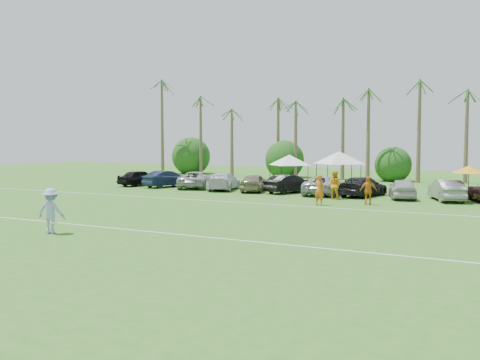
% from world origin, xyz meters
% --- Properties ---
extents(ground, '(120.00, 120.00, 0.00)m').
position_xyz_m(ground, '(0.00, 0.00, 0.00)').
color(ground, '#33671F').
rests_on(ground, ground).
extents(field_lines, '(80.00, 12.10, 0.01)m').
position_xyz_m(field_lines, '(0.00, 8.00, 0.01)').
color(field_lines, white).
rests_on(field_lines, ground).
extents(palm_tree_0, '(2.40, 2.40, 8.90)m').
position_xyz_m(palm_tree_0, '(-22.00, 38.00, 7.48)').
color(palm_tree_0, brown).
rests_on(palm_tree_0, ground).
extents(palm_tree_1, '(2.40, 2.40, 9.90)m').
position_xyz_m(palm_tree_1, '(-17.00, 38.00, 8.35)').
color(palm_tree_1, brown).
rests_on(palm_tree_1, ground).
extents(palm_tree_2, '(2.40, 2.40, 10.90)m').
position_xyz_m(palm_tree_2, '(-12.00, 38.00, 9.21)').
color(palm_tree_2, brown).
rests_on(palm_tree_2, ground).
extents(palm_tree_3, '(2.40, 2.40, 11.90)m').
position_xyz_m(palm_tree_3, '(-8.00, 38.00, 10.06)').
color(palm_tree_3, brown).
rests_on(palm_tree_3, ground).
extents(palm_tree_4, '(2.40, 2.40, 8.90)m').
position_xyz_m(palm_tree_4, '(-4.00, 38.00, 7.48)').
color(palm_tree_4, brown).
rests_on(palm_tree_4, ground).
extents(palm_tree_5, '(2.40, 2.40, 9.90)m').
position_xyz_m(palm_tree_5, '(0.00, 38.00, 8.35)').
color(palm_tree_5, brown).
rests_on(palm_tree_5, ground).
extents(palm_tree_6, '(2.40, 2.40, 10.90)m').
position_xyz_m(palm_tree_6, '(4.00, 38.00, 9.21)').
color(palm_tree_6, brown).
rests_on(palm_tree_6, ground).
extents(palm_tree_7, '(2.40, 2.40, 11.90)m').
position_xyz_m(palm_tree_7, '(8.00, 38.00, 10.06)').
color(palm_tree_7, brown).
rests_on(palm_tree_7, ground).
extents(palm_tree_8, '(2.40, 2.40, 8.90)m').
position_xyz_m(palm_tree_8, '(13.00, 38.00, 7.48)').
color(palm_tree_8, brown).
rests_on(palm_tree_8, ground).
extents(bush_tree_0, '(4.00, 4.00, 4.00)m').
position_xyz_m(bush_tree_0, '(-19.00, 39.00, 1.80)').
color(bush_tree_0, brown).
rests_on(bush_tree_0, ground).
extents(bush_tree_1, '(4.00, 4.00, 4.00)m').
position_xyz_m(bush_tree_1, '(-6.00, 39.00, 1.80)').
color(bush_tree_1, brown).
rests_on(bush_tree_1, ground).
extents(bush_tree_2, '(4.00, 4.00, 4.00)m').
position_xyz_m(bush_tree_2, '(6.00, 39.00, 1.80)').
color(bush_tree_2, brown).
rests_on(bush_tree_2, ground).
extents(sideline_player_a, '(0.80, 0.61, 1.96)m').
position_xyz_m(sideline_player_a, '(5.95, 15.06, 0.98)').
color(sideline_player_a, '#CC6016').
rests_on(sideline_player_a, ground).
extents(sideline_player_b, '(1.05, 0.86, 2.01)m').
position_xyz_m(sideline_player_b, '(5.79, 18.79, 1.01)').
color(sideline_player_b, orange).
rests_on(sideline_player_b, ground).
extents(sideline_player_c, '(1.16, 0.77, 1.83)m').
position_xyz_m(sideline_player_c, '(8.70, 16.62, 0.92)').
color(sideline_player_c, orange).
rests_on(sideline_player_c, ground).
extents(canopy_tent_left, '(4.08, 4.08, 3.30)m').
position_xyz_m(canopy_tent_left, '(-1.23, 27.68, 2.83)').
color(canopy_tent_left, black).
rests_on(canopy_tent_left, ground).
extents(canopy_tent_right, '(4.60, 4.60, 3.73)m').
position_xyz_m(canopy_tent_right, '(3.63, 26.99, 3.19)').
color(canopy_tent_right, black).
rests_on(canopy_tent_right, ground).
extents(market_umbrella, '(2.20, 2.20, 2.45)m').
position_xyz_m(market_umbrella, '(14.26, 21.11, 2.20)').
color(market_umbrella, black).
rests_on(market_umbrella, ground).
extents(frisbee_player, '(1.43, 1.01, 2.01)m').
position_xyz_m(frisbee_player, '(-1.15, -0.37, 1.01)').
color(frisbee_player, '#9AA4DB').
rests_on(frisbee_player, ground).
extents(parked_car_0, '(2.80, 4.55, 1.45)m').
position_xyz_m(parked_car_0, '(-13.32, 21.56, 0.72)').
color(parked_car_0, black).
rests_on(parked_car_0, ground).
extents(parked_car_1, '(2.66, 4.64, 1.45)m').
position_xyz_m(parked_car_1, '(-10.41, 21.57, 0.72)').
color(parked_car_1, black).
rests_on(parked_car_1, ground).
extents(parked_car_2, '(4.01, 5.71, 1.45)m').
position_xyz_m(parked_car_2, '(-7.50, 21.84, 0.72)').
color(parked_car_2, '#A2A4A6').
rests_on(parked_car_2, ground).
extents(parked_car_3, '(3.26, 5.34, 1.45)m').
position_xyz_m(parked_car_3, '(-4.59, 21.45, 0.72)').
color(parked_car_3, silver).
rests_on(parked_car_3, ground).
extents(parked_car_4, '(2.71, 4.54, 1.45)m').
position_xyz_m(parked_car_4, '(-1.68, 21.30, 0.72)').
color(parked_car_4, '#7C7458').
rests_on(parked_car_4, ground).
extents(parked_car_5, '(3.02, 4.65, 1.45)m').
position_xyz_m(parked_car_5, '(1.23, 21.65, 0.72)').
color(parked_car_5, black).
rests_on(parked_car_5, ground).
extents(parked_car_6, '(2.85, 5.40, 1.45)m').
position_xyz_m(parked_car_6, '(4.14, 21.47, 0.72)').
color(parked_car_6, '#A5A8B2').
rests_on(parked_car_6, ground).
extents(parked_car_7, '(3.02, 5.30, 1.45)m').
position_xyz_m(parked_car_7, '(7.05, 21.74, 0.72)').
color(parked_car_7, black).
rests_on(parked_car_7, ground).
extents(parked_car_8, '(2.77, 4.55, 1.45)m').
position_xyz_m(parked_car_8, '(9.96, 21.35, 0.72)').
color(parked_car_8, '#B1B2B4').
rests_on(parked_car_8, ground).
extents(parked_car_9, '(3.03, 4.65, 1.45)m').
position_xyz_m(parked_car_9, '(12.87, 21.37, 0.72)').
color(parked_car_9, gray).
rests_on(parked_car_9, ground).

